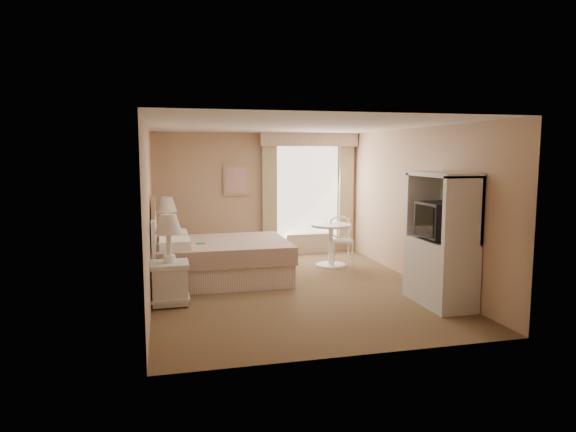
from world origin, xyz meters
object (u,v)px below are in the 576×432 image
object	(u,v)px
nightstand_near	(170,271)
armoire	(441,250)
bed	(214,259)
nightstand_far	(167,241)
round_table	(331,238)
cafe_chair	(341,237)

from	to	relation	value
nightstand_near	armoire	size ratio (longest dim) A/B	0.68
bed	nightstand_far	size ratio (longest dim) A/B	1.72
nightstand_near	armoire	xyz separation A→B (m)	(3.65, -0.87, 0.29)
nightstand_far	armoire	world-z (taller)	armoire
armoire	round_table	bearing A→B (deg)	104.70
round_table	nightstand_far	bearing A→B (deg)	167.10
nightstand_near	cafe_chair	distance (m)	3.64
nightstand_near	bed	bearing A→B (deg)	59.07
round_table	armoire	distance (m)	2.77
bed	cafe_chair	size ratio (longest dim) A/B	2.37
nightstand_far	round_table	world-z (taller)	nightstand_far
nightstand_far	nightstand_near	bearing A→B (deg)	-90.00
bed	nightstand_near	world-z (taller)	bed
round_table	cafe_chair	world-z (taller)	cafe_chair
nightstand_far	bed	bearing A→B (deg)	-60.11
bed	nightstand_far	distance (m)	1.46
nightstand_near	armoire	distance (m)	3.77
cafe_chair	nightstand_near	bearing A→B (deg)	-141.28
bed	round_table	bearing A→B (deg)	14.70
nightstand_near	round_table	xyz separation A→B (m)	(2.95, 1.79, 0.05)
cafe_chair	nightstand_far	bearing A→B (deg)	177.07
bed	armoire	size ratio (longest dim) A/B	1.20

